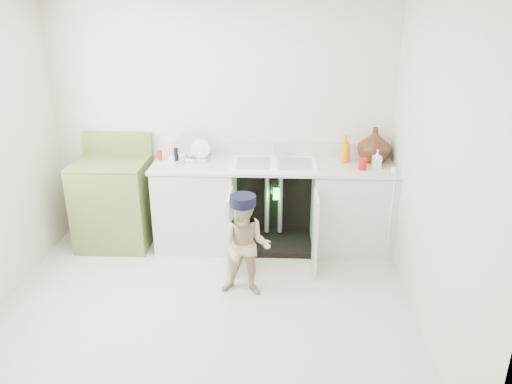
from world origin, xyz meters
The scene contains 5 objects.
ground centered at (0.00, 0.00, 0.00)m, with size 3.50×3.50×0.00m, color #B9B4A2.
room_shell centered at (0.00, 0.00, 1.25)m, with size 6.00×5.50×1.26m.
counter_run centered at (0.59, 1.21, 0.48)m, with size 2.44×1.02×1.25m.
avocado_stove centered at (-1.11, 1.18, 0.47)m, with size 0.73×0.65×1.14m.
repair_worker centered at (0.33, 0.27, 0.47)m, with size 0.53×0.80×0.93m.
Camera 1 is at (0.60, -3.52, 2.49)m, focal length 35.00 mm.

